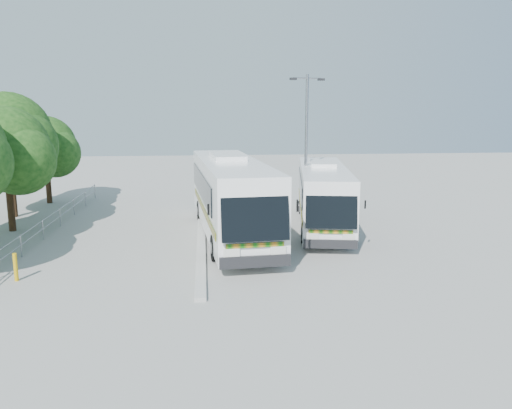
{
  "coord_description": "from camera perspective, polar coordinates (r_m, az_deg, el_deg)",
  "views": [
    {
      "loc": [
        -2.09,
        -21.67,
        6.2
      ],
      "look_at": [
        0.39,
        2.06,
        1.73
      ],
      "focal_mm": 35.0,
      "sensor_mm": 36.0,
      "label": 1
    }
  ],
  "objects": [
    {
      "name": "lamppost",
      "position": [
        27.57,
        5.76,
        7.01
      ],
      "size": [
        1.98,
        0.6,
        8.14
      ],
      "rotation": [
        0.0,
        0.0,
        0.21
      ],
      "color": "gray",
      "rests_on": "ground"
    },
    {
      "name": "coach_main",
      "position": [
        25.08,
        -2.92,
        1.14
      ],
      "size": [
        3.88,
        13.85,
        3.79
      ],
      "rotation": [
        0.0,
        0.0,
        0.08
      ],
      "color": "white",
      "rests_on": "ground"
    },
    {
      "name": "ground",
      "position": [
        22.64,
        -0.44,
        -5.29
      ],
      "size": [
        100.0,
        100.0,
        0.0
      ],
      "primitive_type": "plane",
      "color": "gray",
      "rests_on": "ground"
    },
    {
      "name": "tree_far_c",
      "position": [
        28.65,
        -26.58,
        5.61
      ],
      "size": [
        4.97,
        4.69,
        6.49
      ],
      "color": "#382314",
      "rests_on": "ground"
    },
    {
      "name": "kerb_divider",
      "position": [
        24.45,
        -6.28,
        -3.96
      ],
      "size": [
        0.4,
        16.0,
        0.15
      ],
      "primitive_type": "cube",
      "color": "#B2B2AD",
      "rests_on": "ground"
    },
    {
      "name": "tree_far_e",
      "position": [
        36.6,
        -22.83,
        6.16
      ],
      "size": [
        4.54,
        4.28,
        5.92
      ],
      "color": "#382314",
      "rests_on": "ground"
    },
    {
      "name": "bollard",
      "position": [
        20.59,
        -25.78,
        -6.47
      ],
      "size": [
        0.17,
        0.17,
        1.06
      ],
      "primitive_type": "cylinder",
      "rotation": [
        0.0,
        0.0,
        0.17
      ],
      "color": "#CF9E0C",
      "rests_on": "ground"
    },
    {
      "name": "railing",
      "position": [
        27.41,
        -22.61,
        -1.71
      ],
      "size": [
        0.06,
        22.0,
        1.0
      ],
      "color": "gray",
      "rests_on": "ground"
    },
    {
      "name": "tree_far_d",
      "position": [
        32.5,
        -26.37,
        7.08
      ],
      "size": [
        5.62,
        5.3,
        7.33
      ],
      "color": "#382314",
      "rests_on": "ground"
    },
    {
      "name": "coach_adjacent",
      "position": [
        27.3,
        7.65,
        1.2
      ],
      "size": [
        4.35,
        11.95,
        3.25
      ],
      "rotation": [
        0.0,
        0.0,
        -0.17
      ],
      "color": "white",
      "rests_on": "ground"
    }
  ]
}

